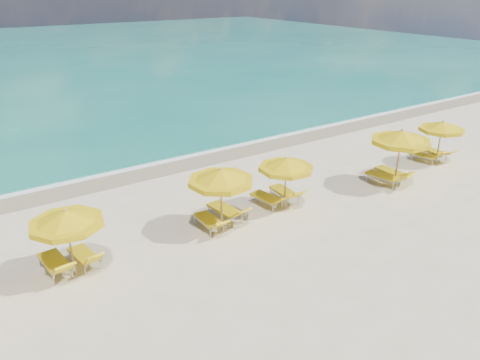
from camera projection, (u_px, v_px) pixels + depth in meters
ground_plane at (263, 223)px, 17.28m from camera, size 120.00×120.00×0.00m
ocean at (15, 58)px, 53.88m from camera, size 120.00×80.00×0.30m
wet_sand_band at (173, 163)px, 22.92m from camera, size 120.00×2.60×0.01m
foam_line at (166, 159)px, 23.53m from camera, size 120.00×1.20×0.03m
whitecap_near at (6, 135)px, 27.16m from camera, size 14.00×0.36×0.05m
whitecap_far at (170, 86)px, 39.69m from camera, size 18.00×0.30×0.05m
umbrella_1 at (66, 219)px, 13.52m from camera, size 2.56×2.56×2.23m
umbrella_2 at (221, 177)px, 16.11m from camera, size 2.86×2.86×2.37m
umbrella_3 at (286, 165)px, 17.67m from camera, size 2.69×2.69×2.16m
umbrella_4 at (401, 137)px, 19.63m from camera, size 3.17×3.17×2.56m
umbrella_5 at (442, 127)px, 22.28m from camera, size 2.13×2.13×2.15m
lounger_1_left at (56, 267)px, 14.23m from camera, size 0.79×1.91×0.86m
lounger_1_right at (85, 259)px, 14.66m from camera, size 0.79×1.70×0.81m
lounger_2_left at (209, 224)px, 16.75m from camera, size 0.64×1.77×0.78m
lounger_2_right at (226, 214)px, 17.44m from camera, size 0.85×2.01×0.87m
lounger_3_left at (267, 201)px, 18.48m from camera, size 0.85×1.85×0.80m
lounger_3_right at (285, 195)px, 18.97m from camera, size 0.76×1.86×0.81m
lounger_4_left at (384, 180)px, 20.44m from camera, size 0.98×2.04×0.81m
lounger_4_right at (391, 174)px, 21.04m from camera, size 0.60×1.81×0.69m
lounger_5_left at (424, 158)px, 22.99m from camera, size 0.88×1.75×0.83m
lounger_5_right at (433, 154)px, 23.46m from camera, size 0.66×1.91×0.72m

